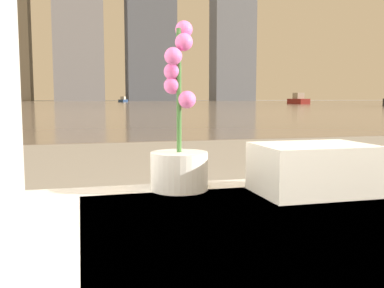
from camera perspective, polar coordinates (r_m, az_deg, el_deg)
potted_orchid at (r=1.07m, az=-1.73°, el=-0.77°), size 0.14×0.14×0.42m
towel_stack at (r=1.08m, az=15.82°, el=-3.19°), size 0.27×0.19×0.12m
harbor_water at (r=62.15m, az=-14.20°, el=5.27°), size 180.00×110.00×0.01m
harbor_boat_3 at (r=79.97m, az=-9.17°, el=5.79°), size 2.00×2.88×1.03m
harbor_boat_5 at (r=55.71m, az=13.99°, el=5.71°), size 1.37×3.76×1.40m
skyline_tower_2 at (r=120.05m, az=-15.01°, el=16.17°), size 12.41×13.89×44.14m
skyline_tower_4 at (r=126.70m, az=5.43°, el=12.95°), size 11.92×7.17×31.68m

